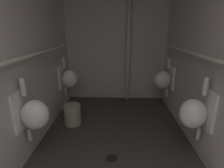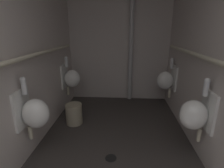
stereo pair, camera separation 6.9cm
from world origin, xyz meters
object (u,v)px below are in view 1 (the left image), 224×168
object	(u,v)px
urinal_right_mid	(195,113)
urinal_right_far	(164,79)
urinal_left_mid	(33,114)
standpipe_back_wall	(128,38)
waste_bin	(72,114)
floor_drain	(111,158)
urinal_left_far	(69,78)

from	to	relation	value
urinal_right_mid	urinal_right_far	size ratio (longest dim) A/B	1.00
urinal_left_mid	urinal_right_far	size ratio (longest dim) A/B	1.00
standpipe_back_wall	waste_bin	bearing A→B (deg)	-130.80
urinal_right_mid	standpipe_back_wall	xyz separation A→B (m)	(-0.65, 1.86, 0.72)
standpipe_back_wall	floor_drain	world-z (taller)	standpipe_back_wall
urinal_left_far	waste_bin	world-z (taller)	urinal_left_far
urinal_left_far	urinal_right_far	xyz separation A→B (m)	(1.80, -0.01, 0.00)
urinal_left_mid	urinal_right_far	xyz separation A→B (m)	(1.80, 1.44, 0.00)
floor_drain	urinal_left_mid	bearing A→B (deg)	-177.22
standpipe_back_wall	waste_bin	size ratio (longest dim) A/B	7.71
urinal_right_far	urinal_right_mid	bearing A→B (deg)	-90.00
standpipe_back_wall	urinal_left_mid	bearing A→B (deg)	-120.57
urinal_right_mid	urinal_right_far	xyz separation A→B (m)	(0.00, 1.36, 0.00)
urinal_right_far	standpipe_back_wall	size ratio (longest dim) A/B	0.29
urinal_right_mid	floor_drain	bearing A→B (deg)	-177.74
urinal_left_far	urinal_right_mid	bearing A→B (deg)	-37.40
urinal_right_far	floor_drain	bearing A→B (deg)	-123.70
floor_drain	waste_bin	bearing A→B (deg)	129.84
urinal_right_far	waste_bin	bearing A→B (deg)	-159.41
urinal_left_far	floor_drain	size ratio (longest dim) A/B	5.39
urinal_right_far	standpipe_back_wall	bearing A→B (deg)	142.74
standpipe_back_wall	urinal_right_mid	bearing A→B (deg)	-70.66
urinal_right_mid	standpipe_back_wall	bearing A→B (deg)	109.34
urinal_left_far	urinal_right_far	size ratio (longest dim) A/B	1.00
urinal_left_far	standpipe_back_wall	size ratio (longest dim) A/B	0.29
urinal_left_far	urinal_right_far	distance (m)	1.80
urinal_left_mid	waste_bin	distance (m)	0.97
urinal_right_far	standpipe_back_wall	world-z (taller)	standpipe_back_wall
urinal_right_far	urinal_left_mid	bearing A→B (deg)	-141.27
floor_drain	urinal_right_far	bearing A→B (deg)	56.30
waste_bin	urinal_right_mid	bearing A→B (deg)	-25.46
urinal_right_far	waste_bin	world-z (taller)	urinal_right_far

